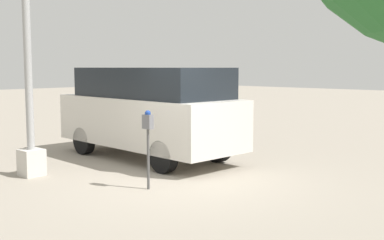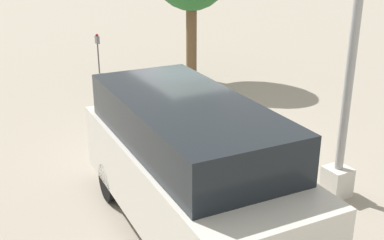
# 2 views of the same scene
# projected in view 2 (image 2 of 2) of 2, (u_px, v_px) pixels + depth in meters

# --- Properties ---
(ground_plane) EXTENTS (80.00, 80.00, 0.00)m
(ground_plane) POSITION_uv_depth(u_px,v_px,m) (200.00, 159.00, 10.40)
(ground_plane) COLOR gray
(parking_meter_near) EXTENTS (0.20, 0.11, 1.45)m
(parking_meter_near) POSITION_uv_depth(u_px,v_px,m) (222.00, 108.00, 10.30)
(parking_meter_near) COLOR #4C4C4C
(parking_meter_near) RESTS_ON ground
(parking_meter_far) EXTENTS (0.20, 0.11, 1.39)m
(parking_meter_far) POSITION_uv_depth(u_px,v_px,m) (97.00, 44.00, 16.67)
(parking_meter_far) COLOR #4C4C4C
(parking_meter_far) RESTS_ON ground
(lamp_post) EXTENTS (0.44, 0.44, 5.48)m
(lamp_post) POSITION_uv_depth(u_px,v_px,m) (346.00, 108.00, 8.37)
(lamp_post) COLOR beige
(lamp_post) RESTS_ON ground
(parked_van) EXTENTS (5.10, 2.14, 2.22)m
(parked_van) POSITION_uv_depth(u_px,v_px,m) (188.00, 163.00, 7.49)
(parked_van) COLOR beige
(parked_van) RESTS_ON ground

